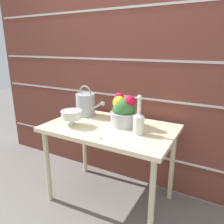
# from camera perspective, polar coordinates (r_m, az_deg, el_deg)

# --- Properties ---
(ground_plane) EXTENTS (12.00, 12.00, 0.00)m
(ground_plane) POSITION_cam_1_polar(r_m,az_deg,el_deg) (2.26, -0.45, -21.59)
(ground_plane) COLOR slate
(brick_wall) EXTENTS (3.60, 0.08, 2.20)m
(brick_wall) POSITION_cam_1_polar(r_m,az_deg,el_deg) (2.19, 5.23, 8.76)
(brick_wall) COLOR brown
(brick_wall) RESTS_ON ground_plane
(patio_table) EXTENTS (1.11, 0.69, 0.74)m
(patio_table) POSITION_cam_1_polar(r_m,az_deg,el_deg) (1.92, -0.50, -5.95)
(patio_table) COLOR beige
(patio_table) RESTS_ON ground_plane
(watering_can) EXTENTS (0.33, 0.19, 0.30)m
(watering_can) POSITION_cam_1_polar(r_m,az_deg,el_deg) (2.17, -6.86, 2.00)
(watering_can) COLOR #9EA3A8
(watering_can) RESTS_ON patio_table
(crystal_pedestal_bowl) EXTENTS (0.19, 0.19, 0.14)m
(crystal_pedestal_bowl) POSITION_cam_1_polar(r_m,az_deg,el_deg) (1.92, -10.54, -0.77)
(crystal_pedestal_bowl) COLOR silver
(crystal_pedestal_bowl) RESTS_ON patio_table
(flower_planter) EXTENTS (0.24, 0.24, 0.28)m
(flower_planter) POSITION_cam_1_polar(r_m,az_deg,el_deg) (1.87, 3.05, 0.18)
(flower_planter) COLOR #ADADB2
(flower_planter) RESTS_ON patio_table
(glass_decanter) EXTENTS (0.09, 0.09, 0.32)m
(glass_decanter) POSITION_cam_1_polar(r_m,az_deg,el_deg) (1.71, 6.99, -2.47)
(glass_decanter) COLOR silver
(glass_decanter) RESTS_ON patio_table
(fallen_petal) EXTENTS (0.01, 0.01, 0.01)m
(fallen_petal) POSITION_cam_1_polar(r_m,az_deg,el_deg) (1.65, -2.91, -6.85)
(fallen_petal) COLOR red
(fallen_petal) RESTS_ON patio_table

